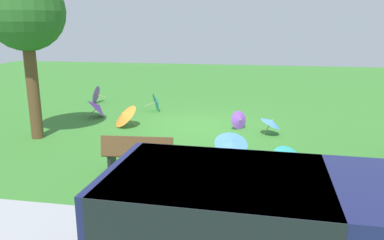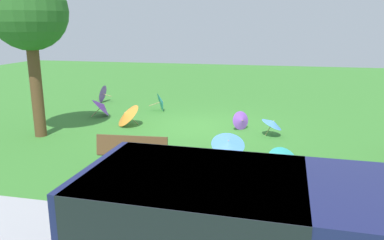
{
  "view_description": "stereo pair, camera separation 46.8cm",
  "coord_description": "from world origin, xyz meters",
  "views": [
    {
      "loc": [
        -1.96,
        11.76,
        3.26
      ],
      "look_at": [
        -0.09,
        1.41,
        0.6
      ],
      "focal_mm": 35.44,
      "sensor_mm": 36.0,
      "label": 1
    },
    {
      "loc": [
        -2.42,
        11.66,
        3.26
      ],
      "look_at": [
        -0.09,
        1.41,
        0.6
      ],
      "focal_mm": 35.44,
      "sensor_mm": 36.0,
      "label": 2
    }
  ],
  "objects": [
    {
      "name": "shade_tree",
      "position": [
        4.44,
        2.0,
        3.54
      ],
      "size": [
        2.16,
        2.16,
        4.69
      ],
      "color": "brown",
      "rests_on": "ground"
    },
    {
      "name": "parasol_orange_1",
      "position": [
        2.37,
        0.32,
        0.39
      ],
      "size": [
        1.15,
        1.18,
        0.77
      ],
      "color": "tan",
      "rests_on": "ground"
    },
    {
      "name": "parasol_purple_2",
      "position": [
        -1.37,
        -0.03,
        0.3
      ],
      "size": [
        0.6,
        0.57,
        0.6
      ],
      "color": "tan",
      "rests_on": "ground"
    },
    {
      "name": "parasol_purple_1",
      "position": [
        3.75,
        -0.74,
        0.38
      ],
      "size": [
        1.0,
        1.04,
        0.74
      ],
      "color": "tan",
      "rests_on": "ground"
    },
    {
      "name": "parasol_blue_0",
      "position": [
        -2.35,
        0.47,
        0.41
      ],
      "size": [
        0.66,
        0.67,
        0.61
      ],
      "color": "tan",
      "rests_on": "ground"
    },
    {
      "name": "parasol_teal_1",
      "position": [
        1.91,
        -2.05,
        0.36
      ],
      "size": [
        0.75,
        0.78,
        0.73
      ],
      "color": "tan",
      "rests_on": "ground"
    },
    {
      "name": "park_bench",
      "position": [
        0.63,
        4.12,
        0.47
      ],
      "size": [
        1.63,
        0.61,
        0.9
      ],
      "color": "brown",
      "rests_on": "ground"
    },
    {
      "name": "van_dark",
      "position": [
        -2.28,
        7.54,
        0.91
      ],
      "size": [
        4.64,
        2.22,
        1.53
      ],
      "color": "#191E4C",
      "rests_on": "ground"
    },
    {
      "name": "parasol_teal_0",
      "position": [
        -2.65,
        3.53,
        0.36
      ],
      "size": [
        0.89,
        0.84,
        0.65
      ],
      "color": "tan",
      "rests_on": "ground"
    },
    {
      "name": "parasol_purple_0",
      "position": [
        4.94,
        -3.13,
        0.38
      ],
      "size": [
        0.61,
        0.76,
        0.75
      ],
      "color": "tan",
      "rests_on": "ground"
    },
    {
      "name": "ground",
      "position": [
        0.0,
        0.0,
        0.0
      ],
      "size": [
        40.0,
        40.0,
        0.0
      ],
      "primitive_type": "plane",
      "color": "#387A2D"
    },
    {
      "name": "parasol_blue_1",
      "position": [
        -1.34,
        2.96,
        0.49
      ],
      "size": [
        1.0,
        0.97,
        0.73
      ],
      "color": "tan",
      "rests_on": "ground"
    }
  ]
}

